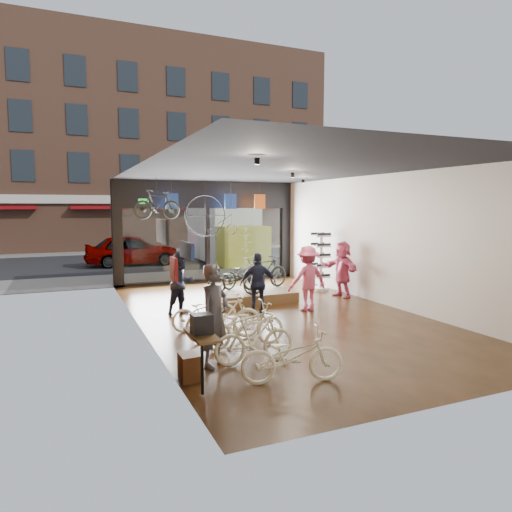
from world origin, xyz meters
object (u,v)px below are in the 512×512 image
floor_bike_0 (292,356)px  sunglasses_rack (320,261)px  floor_bike_1 (255,338)px  floor_bike_2 (244,325)px  display_bike_mid (265,272)px  customer_3 (307,278)px  display_platform (251,295)px  customer_1 (182,284)px  customer_2 (258,283)px  floor_bike_4 (205,311)px  street_car (132,250)px  customer_0 (215,316)px  hung_bike (157,205)px  customer_5 (342,269)px  display_bike_right (242,274)px  box_truck (229,235)px  penny_farthing (214,217)px  floor_bike_3 (224,317)px  display_bike_left (234,280)px

floor_bike_0 → sunglasses_rack: sunglasses_rack is taller
floor_bike_1 → floor_bike_2: size_ratio=0.89×
display_bike_mid → customer_3: customer_3 is taller
display_platform → customer_1: customer_1 is taller
display_platform → display_bike_mid: bearing=10.0°
display_bike_mid → customer_2: size_ratio=1.07×
floor_bike_1 → floor_bike_4: size_ratio=0.96×
street_car → customer_0: customer_0 is taller
display_bike_mid → hung_bike: (-2.91, 2.09, 2.10)m
customer_5 → floor_bike_4: bearing=-73.4°
display_bike_right → customer_3: 2.70m
box_truck → customer_2: (-3.01, -10.73, -0.59)m
street_car → customer_2: size_ratio=2.71×
customer_0 → customer_2: size_ratio=1.13×
floor_bike_1 → customer_0: size_ratio=0.84×
floor_bike_4 → penny_farthing: bearing=-26.3°
floor_bike_3 → display_bike_right: display_bike_right is taller
customer_0 → floor_bike_0: bearing=-89.1°
customer_3 → floor_bike_2: bearing=37.9°
customer_3 → customer_5: size_ratio=1.00×
customer_2 → hung_bike: hung_bike is taller
display_bike_mid → display_platform: bearing=84.7°
box_truck → display_bike_left: box_truck is taller
floor_bike_4 → display_bike_mid: (2.80, 2.78, 0.40)m
floor_bike_0 → customer_1: (-0.50, 5.35, 0.38)m
floor_bike_3 → customer_2: customer_2 is taller
customer_3 → customer_5: bearing=-150.0°
display_platform → customer_2: (-0.51, -1.75, 0.67)m
floor_bike_1 → hung_bike: bearing=1.7°
display_platform → customer_2: 1.94m
customer_3 → hung_bike: bearing=-53.9°
floor_bike_1 → display_platform: (2.12, 5.29, -0.32)m
floor_bike_4 → display_bike_left: (1.57, 2.23, 0.30)m
floor_bike_1 → sunglasses_rack: (4.91, 5.85, 0.53)m
floor_bike_4 → display_bike_right: bearing=-40.1°
customer_2 → customer_3: size_ratio=0.92×
box_truck → floor_bike_3: bearing=-110.1°
floor_bike_1 → display_bike_mid: display_bike_mid is taller
floor_bike_4 → customer_3: bearing=-82.7°
floor_bike_2 → display_bike_right: (1.87, 4.91, 0.28)m
floor_bike_1 → display_bike_mid: (2.64, 5.38, 0.36)m
floor_bike_4 → customer_0: 2.57m
floor_bike_0 → sunglasses_rack: 8.41m
display_bike_left → customer_0: customer_0 is taller
floor_bike_2 → display_platform: size_ratio=0.74×
floor_bike_1 → customer_2: 3.90m
floor_bike_2 → customer_5: bearing=-53.8°
display_bike_left → penny_farthing: bearing=20.6°
street_car → floor_bike_2: 14.31m
customer_2 → customer_1: bearing=-4.7°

